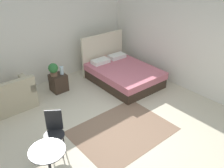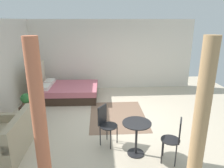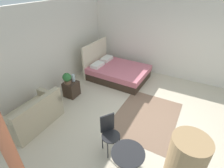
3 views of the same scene
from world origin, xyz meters
name	(u,v)px [view 1 (image 1 of 3)]	position (x,y,z in m)	size (l,w,h in m)	color
ground_plane	(116,135)	(0.00, 0.00, -0.01)	(8.93, 9.62, 0.02)	beige
wall_back	(40,37)	(0.00, 3.31, 1.40)	(8.93, 0.12, 2.80)	silver
wall_right	(202,44)	(2.97, 0.00, 1.40)	(0.12, 6.62, 2.80)	silver
area_rug	(122,131)	(0.19, 0.00, 0.00)	(2.13, 1.63, 0.01)	#7F604C
bed	(122,73)	(1.77, 1.75, 0.28)	(1.62, 2.16, 1.28)	#38281E
couch	(5,100)	(-1.48, 2.51, 0.30)	(1.41, 0.82, 0.87)	tan
nightstand	(59,83)	(0.02, 2.51, 0.25)	(0.42, 0.40, 0.50)	#38281E
potted_plant	(53,69)	(-0.08, 2.53, 0.70)	(0.27, 0.27, 0.37)	brown
vase	(62,70)	(0.14, 2.48, 0.61)	(0.11, 0.11, 0.23)	silver
balcony_table	(49,161)	(-1.67, -0.23, 0.51)	(0.60, 0.60, 0.74)	black
cafe_chair_near_window	(54,129)	(-1.22, 0.40, 0.56)	(0.56, 0.56, 0.92)	black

